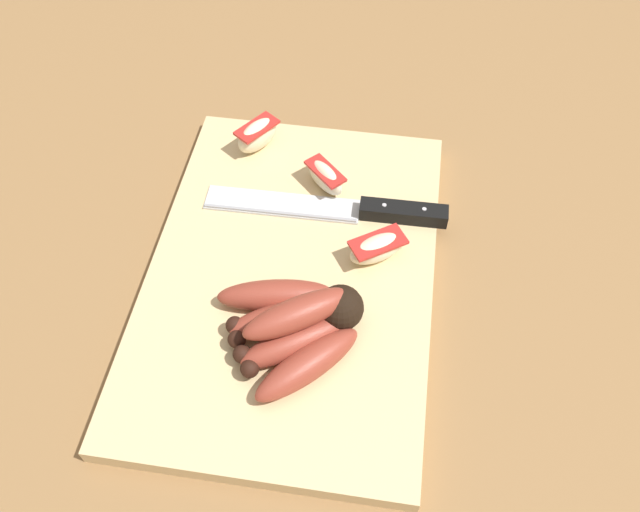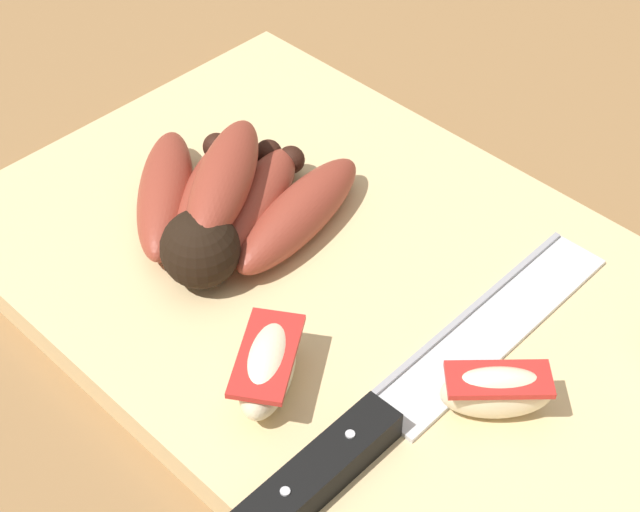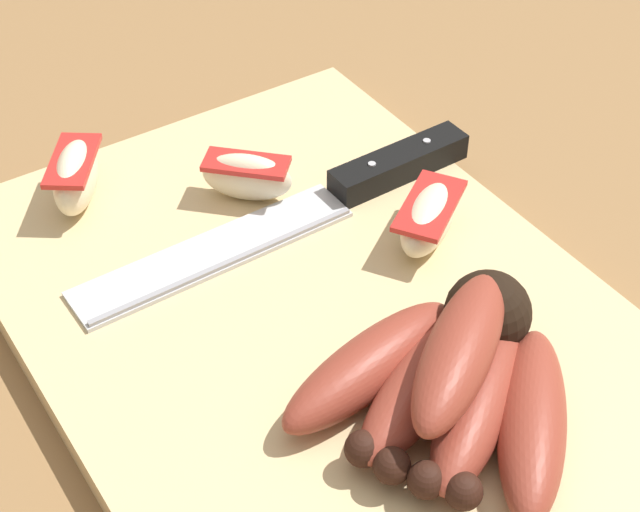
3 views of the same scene
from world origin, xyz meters
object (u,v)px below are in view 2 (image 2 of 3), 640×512
object	(u,v)px
banana_bunch	(226,205)
apple_wedge_near	(497,391)
apple_wedge_middle	(267,367)
chefs_knife	(383,418)

from	to	relation	value
banana_bunch	apple_wedge_near	distance (m)	0.20
apple_wedge_near	apple_wedge_middle	size ratio (longest dim) A/B	0.82
chefs_knife	apple_wedge_middle	size ratio (longest dim) A/B	4.03
apple_wedge_near	apple_wedge_middle	world-z (taller)	same
banana_bunch	chefs_knife	size ratio (longest dim) A/B	0.56
banana_bunch	chefs_knife	xyz separation A→B (m)	(-0.17, 0.04, -0.01)
banana_bunch	chefs_knife	distance (m)	0.18
chefs_knife	apple_wedge_near	size ratio (longest dim) A/B	4.92
chefs_knife	apple_wedge_middle	bearing A→B (deg)	22.03
apple_wedge_near	apple_wedge_middle	distance (m)	0.12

